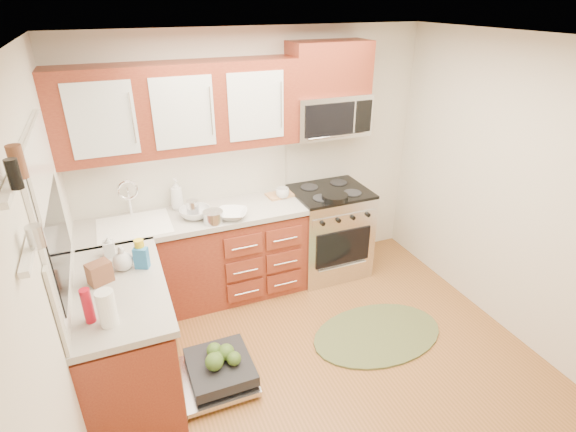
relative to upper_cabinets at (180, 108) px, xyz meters
name	(u,v)px	position (x,y,z in m)	size (l,w,h in m)	color
floor	(331,377)	(0.73, -1.57, -1.88)	(3.50, 3.50, 0.00)	brown
ceiling	(350,44)	(0.73, -1.57, 0.62)	(3.50, 3.50, 0.00)	white
wall_back	(256,161)	(0.73, 0.18, -0.62)	(3.50, 0.04, 2.50)	beige
wall_left	(53,301)	(-1.02, -1.57, -0.62)	(0.04, 3.50, 2.50)	beige
wall_right	(531,201)	(2.48, -1.57, -0.62)	(0.04, 3.50, 2.50)	beige
base_cabinet_back	(198,261)	(0.00, -0.12, -1.45)	(2.05, 0.60, 0.85)	maroon
base_cabinet_left	(127,341)	(-0.72, -1.05, -1.45)	(0.60, 1.25, 0.85)	maroon
countertop_back	(194,217)	(0.00, -0.14, -0.97)	(2.07, 0.64, 0.05)	#B7B2A8
countertop_left	(118,289)	(-0.71, -1.05, -0.97)	(0.64, 1.27, 0.05)	#B7B2A8
backsplash_back	(184,175)	(0.00, 0.16, -0.67)	(2.05, 0.02, 0.57)	beige
backsplash_left	(62,259)	(-1.01, -1.05, -0.67)	(0.02, 1.25, 0.57)	beige
upper_cabinets	(180,108)	(0.00, 0.00, 0.00)	(2.05, 0.35, 0.75)	maroon
cabinet_over_mw	(329,67)	(1.41, 0.00, 0.26)	(0.76, 0.35, 0.47)	maroon
range	(329,231)	(1.41, -0.15, -1.40)	(0.76, 0.64, 0.95)	silver
microwave	(328,114)	(1.41, -0.02, -0.18)	(0.76, 0.38, 0.40)	silver
sink	(136,238)	(-0.52, -0.16, -1.07)	(0.62, 0.50, 0.26)	white
dishwasher	(215,372)	(-0.13, -1.27, -1.77)	(0.70, 0.60, 0.20)	silver
window	(49,214)	(-1.01, -1.07, -0.32)	(0.03, 1.05, 1.05)	white
window_blind	(40,161)	(-0.98, -1.07, 0.00)	(0.02, 0.96, 0.40)	white
shelf_upper	(10,187)	(-0.99, -1.92, 0.17)	(0.04, 0.40, 0.03)	white
shelf_lower	(29,251)	(-0.99, -1.92, -0.12)	(0.04, 0.40, 0.03)	white
rug	(377,334)	(1.34, -1.29, -1.86)	(1.21, 0.78, 0.02)	#575E35
skillet	(335,197)	(1.34, -0.36, -0.90)	(0.26, 0.26, 0.05)	black
stock_pot	(213,217)	(0.14, -0.35, -0.90)	(0.18, 0.18, 0.11)	silver
cutting_board	(281,195)	(0.91, -0.03, -0.94)	(0.28, 0.18, 0.02)	tan
canister	(193,210)	(-0.01, -0.21, -0.86)	(0.11, 0.11, 0.18)	silver
paper_towel_roll	(107,308)	(-0.78, -1.46, -0.83)	(0.11, 0.11, 0.24)	white
mustard_bottle	(141,253)	(-0.52, -0.85, -0.84)	(0.07, 0.07, 0.22)	gold
red_bottle	(88,306)	(-0.89, -1.39, -0.83)	(0.06, 0.06, 0.24)	red
wooden_box	(100,273)	(-0.82, -0.96, -0.87)	(0.15, 0.11, 0.15)	brown
blue_carton	(141,258)	(-0.52, -0.87, -0.87)	(0.10, 0.06, 0.16)	#246AA8
bowl_a	(232,214)	(0.32, -0.32, -0.92)	(0.28, 0.28, 0.07)	#999999
bowl_b	(195,213)	(0.01, -0.19, -0.91)	(0.28, 0.28, 0.09)	#999999
cup	(283,193)	(0.90, -0.09, -0.90)	(0.13, 0.13, 0.10)	#999999
soap_bottle_a	(176,194)	(-0.11, 0.05, -0.80)	(0.12, 0.12, 0.30)	#999999
soap_bottle_b	(109,246)	(-0.74, -0.61, -0.86)	(0.08, 0.08, 0.18)	#999999
soap_bottle_c	(122,258)	(-0.66, -0.84, -0.85)	(0.15, 0.15, 0.19)	#999999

